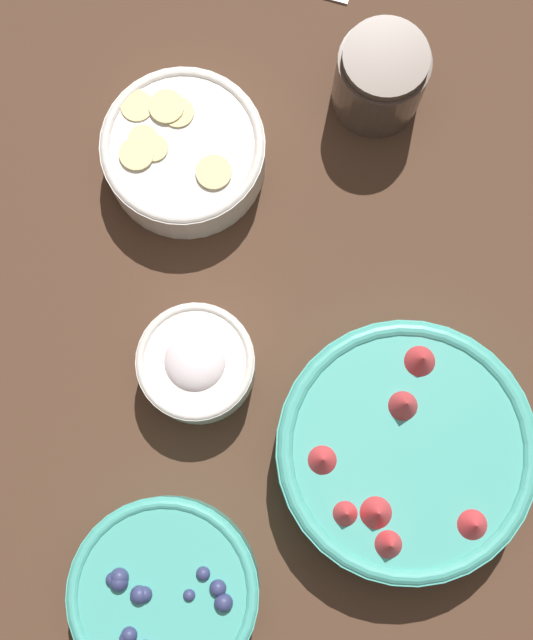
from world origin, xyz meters
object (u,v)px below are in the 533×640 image
bowl_bananas (184,152)px  bowl_cream (197,364)px  bowl_blueberries (165,592)px  jar_chocolate (380,80)px  bowl_strawberries (404,451)px

bowl_bananas → bowl_cream: 0.20m
bowl_blueberries → jar_chocolate: jar_chocolate is taller
bowl_cream → jar_chocolate: (0.31, 0.05, 0.01)m
bowl_strawberries → bowl_blueberries: 0.24m
bowl_strawberries → bowl_blueberries: size_ratio=1.39×
jar_chocolate → bowl_bananas: bearing=152.3°
bowl_blueberries → bowl_bananas: size_ratio=1.06×
bowl_strawberries → bowl_cream: size_ratio=2.15×
bowl_strawberries → bowl_bananas: 0.33m
bowl_strawberries → jar_chocolate: size_ratio=2.55×
bowl_blueberries → bowl_cream: bearing=35.0°
bowl_cream → jar_chocolate: 0.31m
bowl_blueberries → jar_chocolate: size_ratio=1.83×
bowl_cream → bowl_strawberries: bearing=-70.9°
bowl_cream → bowl_bananas: bearing=46.4°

